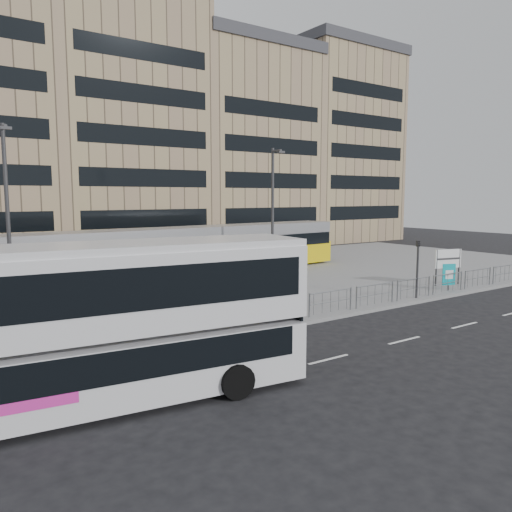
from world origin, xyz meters
TOP-DOWN VIEW (x-y plane):
  - ground at (0.00, 0.00)m, footprint 120.00×120.00m
  - plaza at (0.00, 12.00)m, footprint 64.00×24.00m
  - kerb at (0.00, 0.05)m, footprint 64.00×0.25m
  - building_row at (1.55, 34.27)m, footprint 70.40×18.40m
  - pedestrian_barrier at (2.00, 0.50)m, footprint 32.07×0.07m
  - road_markings at (1.00, -4.00)m, footprint 62.00×0.12m
  - double_decker_bus at (-9.39, -3.43)m, footprint 11.11×3.76m
  - tram at (0.35, 13.84)m, footprint 28.71×5.21m
  - station_sign at (13.40, 1.96)m, footprint 1.88×0.55m
  - ad_panel at (11.90, 0.84)m, footprint 0.79×0.35m
  - pedestrian at (-8.92, 8.04)m, footprint 0.55×0.68m
  - traffic_light_west at (-3.65, 2.12)m, footprint 0.20×0.23m
  - traffic_light_east at (8.56, 0.50)m, footprint 0.19×0.22m
  - lamp_post_west at (-9.98, 8.04)m, footprint 0.45×1.04m
  - lamp_post_east at (5.38, 9.16)m, footprint 0.45×1.04m

SIDE VIEW (x-z plane):
  - ground at x=0.00m, z-range 0.00..0.00m
  - road_markings at x=1.00m, z-range 0.00..0.01m
  - kerb at x=0.00m, z-range -0.01..0.16m
  - plaza at x=0.00m, z-range 0.00..0.15m
  - pedestrian at x=-8.92m, z-range 0.15..1.75m
  - pedestrian_barrier at x=2.00m, z-range 0.43..1.53m
  - ad_panel at x=11.90m, z-range 0.28..1.83m
  - station_sign at x=13.40m, z-range 0.58..2.78m
  - tram at x=0.35m, z-range 0.16..3.52m
  - traffic_light_west at x=-3.65m, z-range 0.57..3.67m
  - traffic_light_east at x=8.56m, z-range 0.57..3.67m
  - double_decker_bus at x=-9.39m, z-range 0.18..4.53m
  - lamp_post_east at x=5.38m, z-range 0.52..8.94m
  - lamp_post_west at x=-9.98m, z-range 0.53..9.09m
  - building_row at x=1.55m, z-range -2.69..28.51m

